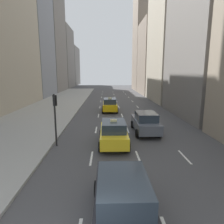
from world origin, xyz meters
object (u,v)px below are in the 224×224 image
(sedan_silver_behind, at_px, (122,199))
(traffic_light_pole, at_px, (55,111))
(taxi_lead, at_px, (110,105))
(sedan_black_near, at_px, (145,122))
(taxi_second, at_px, (113,133))

(sedan_silver_behind, height_order, traffic_light_pole, traffic_light_pole)
(taxi_lead, height_order, sedan_black_near, taxi_lead)
(taxi_second, height_order, traffic_light_pole, traffic_light_pole)
(sedan_silver_behind, relative_size, traffic_light_pole, 1.30)
(taxi_lead, distance_m, sedan_silver_behind, 19.85)
(sedan_black_near, relative_size, sedan_silver_behind, 0.97)
(traffic_light_pole, bearing_deg, taxi_lead, 72.32)
(taxi_lead, distance_m, taxi_second, 12.35)
(taxi_lead, xyz_separation_m, sedan_black_near, (2.80, -9.53, 0.02))
(sedan_silver_behind, bearing_deg, traffic_light_pole, 117.90)
(taxi_lead, bearing_deg, sedan_black_near, -73.63)
(taxi_second, xyz_separation_m, sedan_black_near, (2.80, 2.82, 0.02))
(taxi_lead, relative_size, sedan_black_near, 0.97)
(taxi_lead, distance_m, sedan_black_near, 9.94)
(taxi_second, bearing_deg, sedan_black_near, 45.18)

